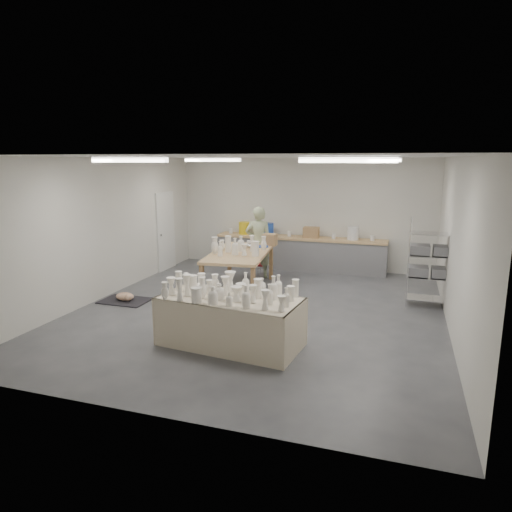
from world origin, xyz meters
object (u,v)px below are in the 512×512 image
(potter, at_px, (258,242))
(red_stool, at_px, (262,265))
(drying_table, at_px, (230,319))
(work_table, at_px, (242,251))

(potter, height_order, red_stool, potter)
(drying_table, relative_size, work_table, 0.92)
(drying_table, relative_size, potter, 1.30)
(drying_table, distance_m, potter, 4.38)
(work_table, relative_size, potter, 1.41)
(work_table, bearing_deg, drying_table, -80.82)
(red_stool, bearing_deg, drying_table, -79.04)
(work_table, distance_m, potter, 1.23)
(work_table, height_order, red_stool, work_table)
(work_table, xyz_separation_m, potter, (-0.00, 1.23, -0.01))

